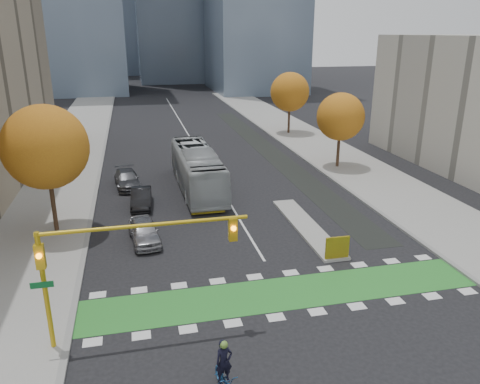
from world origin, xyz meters
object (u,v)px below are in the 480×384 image
tree_east_near (341,117)px  parked_car_c (127,179)px  cyclist (224,376)px  bus (197,169)px  parked_car_a (144,231)px  parked_car_b (141,198)px  tree_west (46,147)px  tree_east_far (290,92)px  hazard_board (337,248)px  traffic_signal_west (110,254)px

tree_east_near → parked_car_c: (-19.50, -1.53, -4.19)m
cyclist → bus: 23.13m
parked_car_a → bus: bearing=57.6°
parked_car_a → parked_car_b: bearing=83.9°
tree_west → cyclist: size_ratio=3.78×
bus → parked_car_b: 5.66m
parked_car_a → parked_car_c: (-1.00, 11.29, -0.03)m
tree_east_far → parked_car_a: tree_east_far is taller
cyclist → parked_car_c: 25.13m
tree_west → parked_car_c: 10.79m
hazard_board → parked_car_c: 19.92m
tree_west → parked_car_c: size_ratio=1.77×
traffic_signal_west → cyclist: traffic_signal_west is taller
tree_east_near → parked_car_c: bearing=-175.5°
tree_east_near → parked_car_a: (-18.50, -12.83, -4.16)m
cyclist → tree_east_far: bearing=60.4°
tree_west → parked_car_b: bearing=32.2°
cyclist → parked_car_b: cyclist is taller
traffic_signal_west → bus: bearing=72.4°
tree_west → parked_car_b: (5.50, 3.47, -4.94)m
tree_east_near → parked_car_c: size_ratio=1.52×
cyclist → parked_car_b: 20.04m
tree_east_near → parked_car_a: size_ratio=1.70×
cyclist → parked_car_b: (-2.32, 19.91, -0.05)m
tree_west → traffic_signal_west: bearing=-72.0°
tree_west → parked_car_b: size_ratio=2.00×
bus → traffic_signal_west: bearing=-108.5°
hazard_board → tree_west: tree_west is taller
bus → parked_car_c: 6.04m
tree_east_far → parked_car_b: (-19.00, -22.53, -4.56)m
parked_car_a → parked_car_b: (-0.00, 6.29, -0.03)m
parked_car_b → hazard_board: bearing=-44.1°
tree_east_near → parked_car_b: (-18.50, -6.53, -4.19)m
bus → parked_car_c: (-5.63, 1.92, -1.05)m
cyclist → parked_car_a: (-2.32, 13.61, -0.02)m
traffic_signal_west → parked_car_b: size_ratio=2.07×
hazard_board → parked_car_c: (-11.50, 16.27, -0.12)m
tree_east_far → parked_car_a: size_ratio=1.84×
parked_car_c → tree_west: bearing=-123.7°
parked_car_a → tree_east_near: bearing=28.6°
tree_west → traffic_signal_west: 13.25m
hazard_board → parked_car_a: (-10.50, 4.97, -0.09)m
hazard_board → tree_west: 18.44m
traffic_signal_west → hazard_board: bearing=21.5°
tree_east_near → traffic_signal_west: 30.08m
parked_car_c → tree_east_near: bearing=-1.2°
tree_east_far → traffic_signal_west: size_ratio=0.90×
tree_west → tree_east_far: size_ratio=1.08×
hazard_board → bus: (-5.87, 14.35, 0.92)m
tree_west → parked_car_b: tree_west is taller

